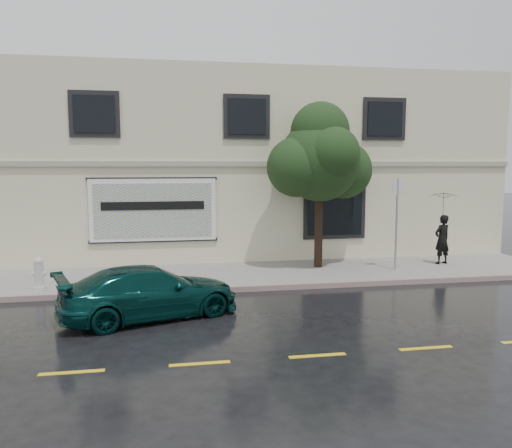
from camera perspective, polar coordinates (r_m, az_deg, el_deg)
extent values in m
plane|color=black|center=(12.95, 2.44, -9.20)|extent=(90.00, 90.00, 0.00)
cube|color=#9F9D96|center=(16.02, -0.07, -5.80)|extent=(20.00, 3.50, 0.15)
cube|color=gray|center=(14.35, 1.15, -7.29)|extent=(20.00, 0.18, 0.16)
cube|color=gold|center=(9.74, 7.04, -14.70)|extent=(19.00, 0.12, 0.01)
cube|color=beige|center=(21.33, -2.76, 6.60)|extent=(20.00, 8.00, 7.00)
cube|color=#9E9984|center=(17.33, -1.06, 6.90)|extent=(20.00, 0.12, 0.18)
cube|color=black|center=(18.18, 8.97, 1.60)|extent=(2.30, 0.10, 2.10)
cube|color=black|center=(18.12, 9.04, 1.58)|extent=(2.00, 0.05, 1.80)
cube|color=black|center=(17.29, -18.01, 11.88)|extent=(1.30, 0.05, 1.20)
cube|color=black|center=(17.35, -1.04, 12.19)|extent=(1.30, 0.05, 1.20)
cube|color=black|center=(18.79, 14.53, 11.56)|extent=(1.30, 0.05, 1.20)
cube|color=white|center=(17.16, -11.65, 1.58)|extent=(4.20, 0.06, 2.10)
cube|color=#FFAB38|center=(17.12, -11.65, 1.57)|extent=(3.90, 0.04, 1.80)
cube|color=black|center=(17.31, -11.56, -1.88)|extent=(4.30, 0.10, 0.10)
cube|color=black|center=(17.13, -11.73, 5.09)|extent=(4.30, 0.10, 0.10)
cube|color=black|center=(17.08, -11.67, 2.06)|extent=(3.40, 0.02, 0.28)
imported|color=#083230|center=(12.03, -12.03, -7.59)|extent=(4.54, 3.08, 1.21)
imported|color=black|center=(18.38, 20.50, -1.67)|extent=(0.71, 0.56, 1.70)
imported|color=black|center=(18.25, 20.66, 2.25)|extent=(1.26, 1.26, 0.81)
cylinder|color=black|center=(16.79, 7.16, -0.67)|extent=(0.27, 0.27, 2.51)
sphere|color=black|center=(16.65, 7.28, 7.20)|extent=(2.69, 2.69, 2.69)
cylinder|color=beige|center=(15.09, -23.48, -6.69)|extent=(0.34, 0.34, 0.09)
cylinder|color=beige|center=(15.01, -23.55, -5.34)|extent=(0.25, 0.25, 0.63)
sphere|color=beige|center=(14.94, -23.61, -3.99)|extent=(0.25, 0.25, 0.25)
cylinder|color=beige|center=(15.01, -23.55, -5.24)|extent=(0.37, 0.11, 0.11)
cylinder|color=#9A9CA3|center=(16.84, 15.75, -0.04)|extent=(0.06, 0.06, 2.98)
cube|color=silver|center=(16.75, 15.88, 4.05)|extent=(0.37, 0.06, 0.48)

